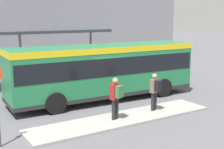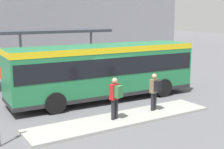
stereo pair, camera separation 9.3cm
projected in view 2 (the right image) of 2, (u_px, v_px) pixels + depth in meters
The scene contains 10 objects.
ground_plane at pixel (104, 99), 17.08m from camera, with size 120.00×120.00×0.00m, color #5B5B60.
curb_island at pixel (123, 119), 13.65m from camera, with size 8.65×1.80×0.12m.
city_bus at pixel (104, 68), 16.77m from camera, with size 10.36×2.86×2.96m.
pedestrian_waiting at pixel (115, 96), 13.22m from camera, with size 0.51×0.55×1.82m.
pedestrian_companion at pixel (155, 90), 14.50m from camera, with size 0.48×0.53×1.75m.
bicycle_black at pixel (170, 70), 24.06m from camera, with size 0.48×1.76×0.76m.
bicycle_white at pixel (161, 70), 24.48m from camera, with size 0.48×1.57×0.68m.
bicycle_orange at pixel (157, 68), 25.10m from camera, with size 0.48×1.72×0.74m.
station_shelter at pixel (20, 33), 19.40m from camera, with size 11.77×2.79×3.61m.
potted_planter_near_shelter at pixel (13, 86), 17.65m from camera, with size 0.77×0.77×1.17m.
Camera 2 is at (-8.30, -14.31, 4.51)m, focal length 50.00 mm.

